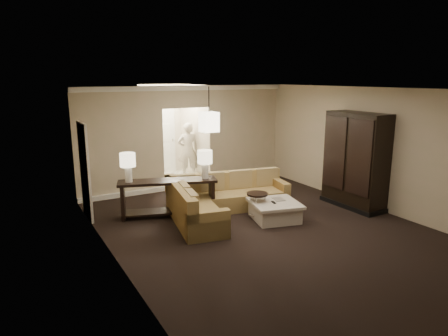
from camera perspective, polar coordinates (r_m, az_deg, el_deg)
ground at (r=8.04m, az=7.07°, el=-9.32°), size 8.00×8.00×0.00m
wall_back at (r=11.02m, az=-5.27°, el=4.37°), size 6.00×0.04×2.80m
wall_left at (r=6.32m, az=-14.93°, el=-2.46°), size 0.04×8.00×2.80m
wall_right at (r=9.70m, az=21.68°, el=2.34°), size 0.04×8.00×2.80m
ceiling at (r=7.45m, az=7.68°, el=11.05°), size 6.00×8.00×0.02m
crown_molding at (r=10.86m, az=-5.31°, el=11.30°), size 6.00×0.10×0.12m
baseboard at (r=11.25m, az=-5.03°, el=-2.42°), size 6.00×0.10×0.12m
side_door at (r=9.07m, az=-19.25°, el=-0.41°), size 0.05×0.90×2.10m
foyer at (r=12.25m, az=-7.89°, el=4.70°), size 1.44×2.02×2.80m
sectional_sofa at (r=8.96m, az=-0.71°, el=-4.58°), size 3.17×2.36×0.84m
coffee_table at (r=8.74m, az=7.24°, el=-6.04°), size 1.22×1.22×0.42m
console_table at (r=8.88m, az=-7.99°, el=-3.81°), size 2.18×1.15×0.83m
armoire at (r=9.82m, az=18.27°, el=0.77°), size 0.66×1.55×2.23m
drink_table at (r=8.72m, az=4.77°, el=-4.60°), size 0.46×0.46×0.57m
table_lamp_left at (r=8.70m, az=-13.58°, el=0.73°), size 0.33×0.33×0.63m
table_lamp_right at (r=8.77m, az=-2.75°, el=1.19°), size 0.33×0.33×0.63m
pendant_light at (r=9.79m, az=-2.15°, el=6.61°), size 0.38×0.38×1.09m
person at (r=12.13m, az=-5.16°, el=2.95°), size 0.79×0.66×1.87m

